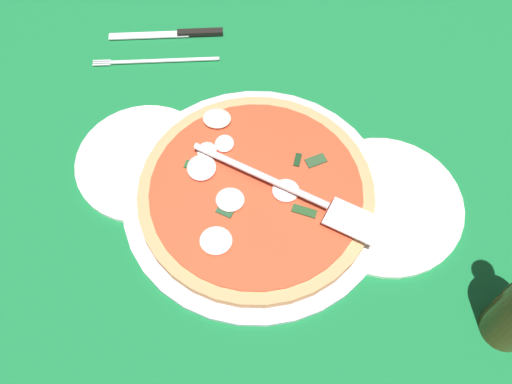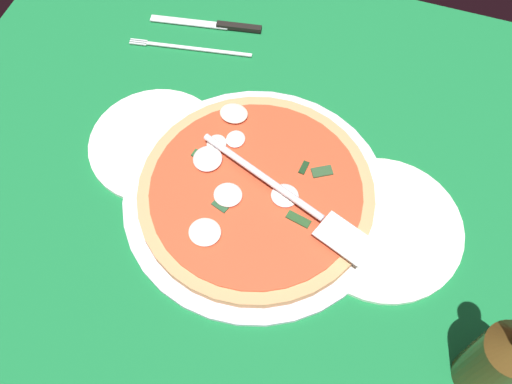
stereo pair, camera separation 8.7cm
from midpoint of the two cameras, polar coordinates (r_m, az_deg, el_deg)
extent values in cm
cube|color=#156B34|center=(87.47, 0.49, -2.88)|extent=(104.95, 104.95, 0.80)
cube|color=silver|center=(113.46, -20.85, 12.65)|extent=(7.50, 7.50, 0.10)
cube|color=silver|center=(105.98, -19.36, 9.00)|extent=(7.50, 7.50, 0.10)
cube|color=silver|center=(113.66, -15.78, 14.75)|extent=(7.50, 7.50, 0.10)
cube|color=silver|center=(99.08, -17.69, 4.82)|extent=(7.50, 7.50, 0.10)
cube|color=silver|center=(106.20, -14.00, 11.22)|extent=(7.50, 7.50, 0.10)
cube|color=silver|center=(114.84, -10.68, 16.71)|extent=(7.50, 7.50, 0.10)
cube|color=silver|center=(88.55, -20.09, -7.98)|extent=(7.50, 7.50, 0.10)
cube|color=silver|center=(92.88, -15.81, 0.03)|extent=(7.50, 7.50, 0.10)
cube|color=silver|center=(99.32, -12.01, 7.17)|extent=(7.50, 7.50, 0.10)
cube|color=silver|center=(107.47, -8.63, 13.31)|extent=(7.50, 7.50, 0.10)
cube|color=silver|center=(84.26, -18.13, -14.12)|extent=(7.50, 7.50, 0.10)
cube|color=silver|center=(87.53, -13.69, -5.38)|extent=(7.50, 7.50, 0.10)
cube|color=silver|center=(93.13, -9.78, 2.54)|extent=(7.50, 7.50, 0.10)
cube|color=silver|center=(100.67, -6.36, 9.42)|extent=(7.50, 7.50, 0.10)
cube|color=silver|center=(109.75, -3.35, 15.23)|extent=(7.50, 7.50, 0.10)
cube|color=silver|center=(83.20, -11.26, -11.42)|extent=(7.50, 7.50, 0.10)
cube|color=silver|center=(87.80, -7.28, -2.70)|extent=(7.50, 7.50, 0.10)
cube|color=silver|center=(94.58, -3.84, 4.98)|extent=(7.50, 7.50, 0.10)
cube|color=silver|center=(103.10, -0.85, 11.51)|extent=(7.50, 7.50, 0.10)
cube|color=silver|center=(112.98, 1.76, 16.94)|extent=(7.50, 7.50, 0.10)
cube|color=silver|center=(83.47, -4.46, -8.54)|extent=(7.50, 7.50, 0.10)
cube|color=silver|center=(89.33, -1.03, -0.03)|extent=(7.50, 7.50, 0.10)
cube|color=silver|center=(97.16, 1.90, 7.27)|extent=(7.50, 7.50, 0.10)
cube|color=silver|center=(106.54, 4.43, 13.38)|extent=(7.50, 7.50, 0.10)
cube|color=silver|center=(80.33, -1.27, -14.90)|extent=(7.50, 7.50, 0.10)
cube|color=silver|center=(85.08, 2.09, -5.61)|extent=(7.50, 7.50, 0.10)
cube|color=silver|center=(92.06, 4.93, 2.51)|extent=(7.50, 7.50, 0.10)
cube|color=silver|center=(100.80, 7.34, 9.35)|extent=(7.50, 7.50, 0.10)
cube|color=silver|center=(110.89, 9.41, 15.02)|extent=(7.50, 7.50, 0.10)
cube|color=silver|center=(81.99, 5.56, -11.66)|extent=(7.50, 7.50, 0.10)
cube|color=silver|center=(87.95, 8.24, -2.76)|extent=(7.50, 7.50, 0.10)
cube|color=silver|center=(95.89, 10.49, 4.86)|extent=(7.50, 7.50, 0.10)
cube|color=silver|center=(105.38, 12.41, 11.20)|extent=(7.50, 7.50, 0.10)
cube|color=silver|center=(116.04, 14.05, 16.43)|extent=(7.50, 7.50, 0.10)
cube|color=silver|center=(84.96, 11.87, -8.46)|extent=(7.50, 7.50, 0.10)
cube|color=silver|center=(91.95, 13.91, -0.09)|extent=(7.50, 7.50, 0.10)
cube|color=silver|center=(100.70, 15.62, 6.96)|extent=(7.50, 7.50, 0.10)
cube|color=silver|center=(110.80, 17.07, 12.80)|extent=(7.50, 7.50, 0.10)
cube|color=silver|center=(83.23, 15.83, -14.44)|extent=(7.50, 7.50, 0.10)
cube|color=silver|center=(89.10, 17.58, -5.42)|extent=(7.50, 7.50, 0.10)
cube|color=silver|center=(96.95, 19.04, 2.33)|extent=(7.50, 7.50, 0.10)
cube|color=silver|center=(106.35, 20.27, 8.81)|extent=(7.50, 7.50, 0.10)
cube|color=silver|center=(116.92, 21.32, 14.17)|extent=(7.50, 7.50, 0.10)
cube|color=silver|center=(87.45, 21.52, -10.99)|extent=(7.50, 7.50, 0.10)
cube|color=silver|center=(94.26, 22.68, -2.63)|extent=(7.50, 7.50, 0.10)
cube|color=silver|center=(102.81, 23.65, 4.47)|extent=(7.50, 7.50, 0.10)
cube|color=silver|center=(112.72, 24.47, 10.41)|extent=(7.50, 7.50, 0.10)
cylinder|color=silver|center=(88.20, 2.81, -0.73)|extent=(39.09, 39.09, 0.98)
cylinder|color=white|center=(93.64, -6.82, 4.32)|extent=(21.01, 21.01, 1.00)
cylinder|color=white|center=(88.65, 14.70, -3.56)|extent=(23.10, 23.10, 1.00)
cylinder|color=tan|center=(87.16, 2.84, -0.35)|extent=(34.53, 34.53, 1.40)
cylinder|color=#CC4325|center=(86.41, 2.87, -0.07)|extent=(30.98, 30.98, 0.30)
ellipsoid|color=silver|center=(85.59, 5.66, -0.59)|extent=(4.01, 3.83, 0.92)
ellipsoid|color=silver|center=(92.87, 0.56, 7.28)|extent=(4.40, 3.76, 1.32)
ellipsoid|color=white|center=(85.07, 0.22, -0.53)|extent=(4.16, 3.94, 1.20)
ellipsoid|color=white|center=(88.16, -1.83, 2.94)|extent=(4.33, 4.49, 1.34)
ellipsoid|color=white|center=(89.79, -1.02, 4.40)|extent=(2.98, 3.26, 1.04)
ellipsoid|color=white|center=(82.42, -1.90, -4.11)|extent=(4.55, 4.35, 1.19)
ellipsoid|color=white|center=(90.34, 0.79, 4.83)|extent=(2.88, 3.15, 0.88)
cube|color=#204721|center=(84.37, 7.00, -2.86)|extent=(3.71, 1.98, 0.30)
cube|color=#294A2A|center=(88.67, 9.09, 1.70)|extent=(3.44, 2.94, 0.30)
cube|color=#153519|center=(88.64, 7.38, 2.08)|extent=(1.15, 2.32, 0.30)
cube|color=#205027|center=(88.98, -2.30, 3.12)|extent=(3.62, 1.96, 0.30)
cube|color=#234C2D|center=(84.83, -0.46, -1.46)|extent=(2.68, 1.94, 0.30)
cube|color=silver|center=(82.79, 11.52, -4.40)|extent=(8.89, 7.04, 0.30)
cylinder|color=silver|center=(85.36, 3.48, 1.29)|extent=(20.46, 8.57, 1.00)
cube|color=white|center=(107.35, -2.74, 14.24)|extent=(18.83, 15.84, 0.60)
cube|color=silver|center=(105.06, -3.04, 13.24)|extent=(18.14, 3.73, 0.25)
cube|color=silver|center=(107.52, -8.76, 13.92)|extent=(2.99, 0.73, 0.25)
cube|color=silver|center=(107.23, -8.81, 13.75)|extent=(2.99, 0.73, 0.25)
cube|color=silver|center=(106.94, -8.87, 13.58)|extent=(2.99, 0.73, 0.25)
cube|color=black|center=(108.14, 0.74, 15.28)|extent=(8.01, 2.54, 0.80)
cube|color=silver|center=(109.55, -4.05, 15.65)|extent=(13.90, 3.76, 0.25)
cylinder|color=#523A17|center=(79.94, 24.71, -14.90)|extent=(6.53, 6.53, 12.92)
camera|label=1|loc=(0.04, -87.13, 5.04)|focal=42.05mm
camera|label=2|loc=(0.04, 92.87, -5.04)|focal=42.05mm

